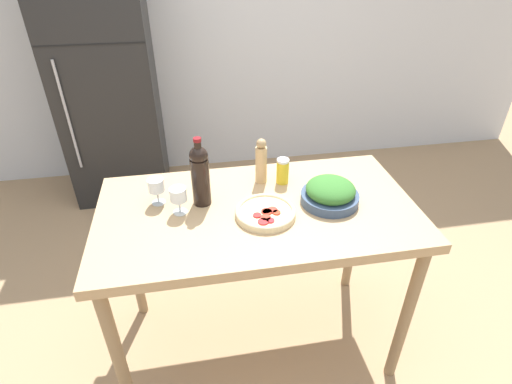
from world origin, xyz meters
The scene contains 11 objects.
ground_plane centered at (0.00, 0.00, 0.00)m, with size 14.00×14.00×0.00m, color tan.
wall_back centered at (0.00, 2.18, 1.30)m, with size 6.40×0.08×2.60m.
refrigerator centered at (-0.89, 1.83, 0.93)m, with size 0.75×0.63×1.87m.
prep_counter centered at (0.00, 0.00, 0.84)m, with size 1.45×0.78×0.94m.
wine_bottle centered at (-0.24, 0.08, 1.09)m, with size 0.08×0.08×0.33m.
wine_glass_near centered at (-0.35, 0.02, 1.03)m, with size 0.07×0.07×0.13m.
wine_glass_far centered at (-0.44, 0.12, 1.03)m, with size 0.07×0.07×0.13m.
pepper_mill centered at (0.06, 0.22, 1.05)m, with size 0.06×0.06×0.23m.
salad_bowl centered at (0.34, -0.01, 0.99)m, with size 0.27×0.27×0.12m.
homemade_pizza centered at (0.02, -0.07, 0.96)m, with size 0.27×0.27×0.03m.
salt_canister centered at (0.16, 0.19, 1.00)m, with size 0.06×0.06×0.13m.
Camera 1 is at (-0.26, -1.46, 1.99)m, focal length 28.00 mm.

